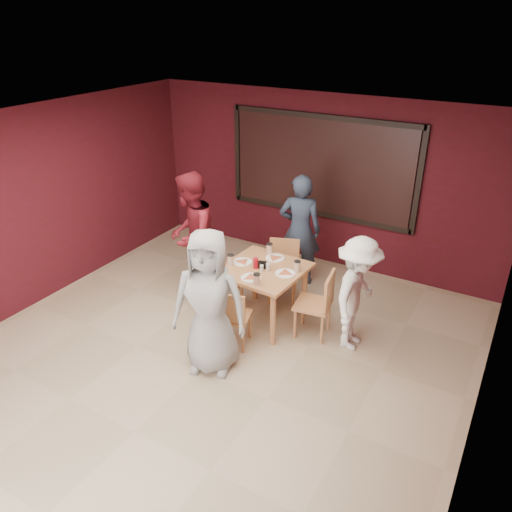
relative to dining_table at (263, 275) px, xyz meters
The scene contains 11 objects.
floor 1.54m from the dining_table, 95.79° to the right, with size 7.00×7.00×0.00m, color tan.
window_blinds 2.29m from the dining_table, 93.78° to the left, with size 3.00×0.02×1.50m, color black.
dining_table is the anchor object (origin of this frame).
chair_front 0.78m from the dining_table, 92.60° to the right, with size 0.50×0.50×0.84m.
chair_back 0.73m from the dining_table, 94.19° to the left, with size 0.57×0.57×0.91m.
chair_left 0.72m from the dining_table, behind, with size 0.55×0.55×0.89m.
chair_right 0.83m from the dining_table, ahead, with size 0.51×0.51×0.93m.
diner_front 1.20m from the dining_table, 92.22° to the right, with size 0.88×0.57×1.80m, color #9A9A9A.
diner_back 1.27m from the dining_table, 93.01° to the left, with size 0.64×0.42×1.76m, color #2C384F.
diner_left 1.32m from the dining_table, behind, with size 0.92×0.72×1.89m, color maroon.
diner_right 1.29m from the dining_table, ahead, with size 0.98×0.56×1.51m, color white.
Camera 1 is at (3.00, -3.78, 3.94)m, focal length 35.00 mm.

